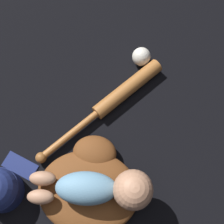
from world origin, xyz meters
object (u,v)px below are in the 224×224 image
Objects in this scene: baby_figure at (103,189)px; baseball_bat at (116,98)px; baseball_glove at (89,185)px; baseball at (141,57)px.

baseball_bat is (0.10, 0.31, -0.09)m from baby_figure.
baseball_bat is at bearing 63.84° from baseball_glove.
baseball is at bearing 58.40° from baseball_glove.
baby_figure is (0.04, -0.03, 0.08)m from baseball_glove.
baseball_glove reaches higher than baseball.
baby_figure is 5.40× the size of baseball.
baseball_glove is 0.79× the size of baseball_bat.
baseball is (0.12, 0.14, 0.01)m from baseball_bat.
baseball_glove is at bearing 144.06° from baby_figure.
baby_figure is at bearing -115.73° from baseball.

